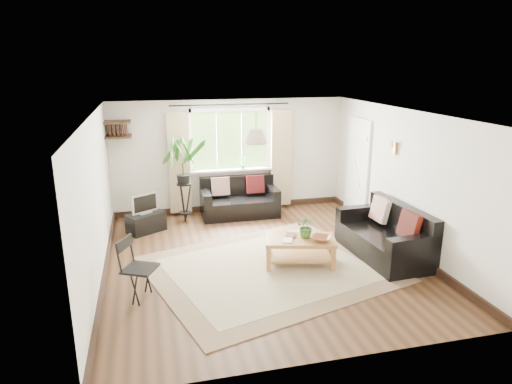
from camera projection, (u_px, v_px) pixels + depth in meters
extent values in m
plane|color=black|center=(262.00, 259.00, 7.55)|extent=(5.50, 5.50, 0.00)
plane|color=white|center=(262.00, 113.00, 6.88)|extent=(5.50, 5.50, 0.00)
cube|color=beige|center=(230.00, 156.00, 9.78)|extent=(5.00, 0.02, 2.40)
cube|color=beige|center=(329.00, 261.00, 4.65)|extent=(5.00, 0.02, 2.40)
cube|color=beige|center=(96.00, 201.00, 6.65)|extent=(0.02, 5.50, 2.40)
cube|color=beige|center=(404.00, 180.00, 7.78)|extent=(0.02, 5.50, 2.40)
cube|color=beige|center=(269.00, 268.00, 7.19)|extent=(4.22, 3.88, 0.02)
cube|color=silver|center=(357.00, 170.00, 9.42)|extent=(0.06, 0.96, 2.06)
imported|color=#315E25|center=(307.00, 227.00, 7.24)|extent=(0.35, 0.31, 0.36)
imported|color=brown|center=(321.00, 239.00, 7.13)|extent=(0.40, 0.40, 0.07)
imported|color=white|center=(283.00, 240.00, 7.14)|extent=(0.22, 0.25, 0.02)
imported|color=brown|center=(286.00, 235.00, 7.35)|extent=(0.23, 0.26, 0.02)
cube|color=black|center=(146.00, 222.00, 8.73)|extent=(0.79, 0.69, 0.37)
imported|color=#2D6023|center=(243.00, 163.00, 9.77)|extent=(0.14, 0.10, 0.27)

